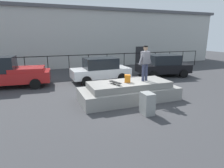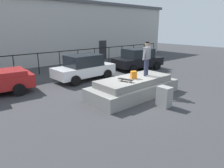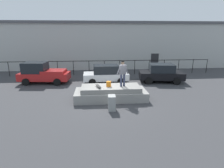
# 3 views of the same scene
# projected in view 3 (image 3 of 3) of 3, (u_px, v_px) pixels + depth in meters

# --- Properties ---
(ground_plane) EXTENTS (60.00, 60.00, 0.00)m
(ground_plane) POSITION_uv_depth(u_px,v_px,m) (110.00, 100.00, 12.76)
(ground_plane) COLOR #38383A
(concrete_ledge) EXTENTS (4.98, 2.06, 0.95)m
(concrete_ledge) POSITION_uv_depth(u_px,v_px,m) (111.00, 93.00, 12.79)
(concrete_ledge) COLOR gray
(concrete_ledge) RESTS_ON ground_plane
(skateboarder) EXTENTS (0.86, 0.34, 1.76)m
(skateboarder) POSITION_uv_depth(u_px,v_px,m) (123.00, 72.00, 12.36)
(skateboarder) COLOR #2D334C
(skateboarder) RESTS_ON concrete_ledge
(skateboard) EXTENTS (0.40, 0.79, 0.12)m
(skateboard) POSITION_uv_depth(u_px,v_px,m) (98.00, 86.00, 12.32)
(skateboard) COLOR black
(skateboard) RESTS_ON concrete_ledge
(backpack) EXTENTS (0.34, 0.29, 0.38)m
(backpack) POSITION_uv_depth(u_px,v_px,m) (109.00, 84.00, 12.49)
(backpack) COLOR orange
(backpack) RESTS_ON concrete_ledge
(car_red_pickup_near) EXTENTS (4.66, 2.31, 1.95)m
(car_red_pickup_near) POSITION_uv_depth(u_px,v_px,m) (42.00, 73.00, 16.84)
(car_red_pickup_near) COLOR #B21E1E
(car_red_pickup_near) RESTS_ON ground_plane
(car_white_sedan_mid) EXTENTS (4.16, 2.12, 1.67)m
(car_white_sedan_mid) POSITION_uv_depth(u_px,v_px,m) (106.00, 74.00, 16.92)
(car_white_sedan_mid) COLOR white
(car_white_sedan_mid) RESTS_ON ground_plane
(car_black_sedan_far) EXTENTS (4.30, 2.66, 1.71)m
(car_black_sedan_far) POSITION_uv_depth(u_px,v_px,m) (161.00, 73.00, 17.29)
(car_black_sedan_far) COLOR black
(car_black_sedan_far) RESTS_ON ground_plane
(utility_box) EXTENTS (0.46, 0.61, 0.91)m
(utility_box) POSITION_uv_depth(u_px,v_px,m) (112.00, 103.00, 10.94)
(utility_box) COLOR gray
(utility_box) RESTS_ON ground_plane
(fence_row) EXTENTS (24.06, 0.06, 1.60)m
(fence_row) POSITION_uv_depth(u_px,v_px,m) (104.00, 65.00, 20.25)
(fence_row) COLOR black
(fence_row) RESTS_ON ground_plane
(warehouse_building) EXTENTS (33.68, 8.31, 5.94)m
(warehouse_building) POSITION_uv_depth(u_px,v_px,m) (102.00, 44.00, 26.23)
(warehouse_building) COLOR #B2B2AD
(warehouse_building) RESTS_ON ground_plane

